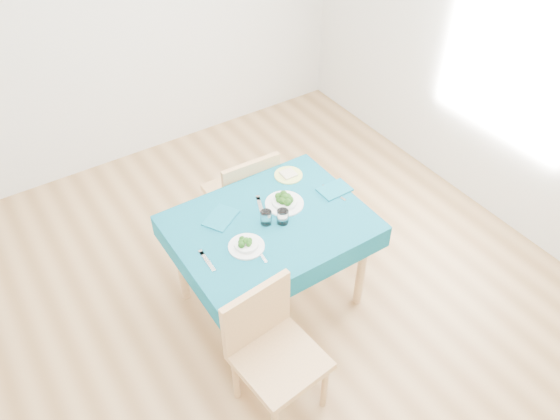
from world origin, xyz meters
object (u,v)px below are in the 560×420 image
bowl_near (246,243)px  side_plate (288,175)px  table (271,263)px  bowl_far (284,200)px  chair_near (280,347)px  chair_far (239,180)px

bowl_near → side_plate: size_ratio=1.12×
table → bowl_far: size_ratio=4.79×
table → side_plate: bearing=42.0°
table → bowl_near: bowl_near is taller
chair_near → chair_far: bearing=62.9°
bowl_near → chair_far: bearing=63.4°
table → chair_far: 0.74m
chair_far → side_plate: size_ratio=5.69×
bowl_far → chair_near: bearing=-125.2°
table → side_plate: side_plate is taller
chair_near → table: bearing=55.6°
chair_near → bowl_far: size_ratio=4.47×
bowl_near → chair_near: bearing=-104.0°
table → bowl_near: (-0.24, -0.11, 0.41)m
chair_near → side_plate: chair_near is taller
bowl_near → bowl_far: 0.45m
bowl_near → side_plate: bearing=36.0°
chair_near → chair_far: (0.55, 1.39, -0.01)m
chair_far → bowl_far: size_ratio=4.41×
chair_far → bowl_far: bearing=92.3°
table → bowl_far: 0.46m
chair_near → bowl_far: bearing=49.3°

